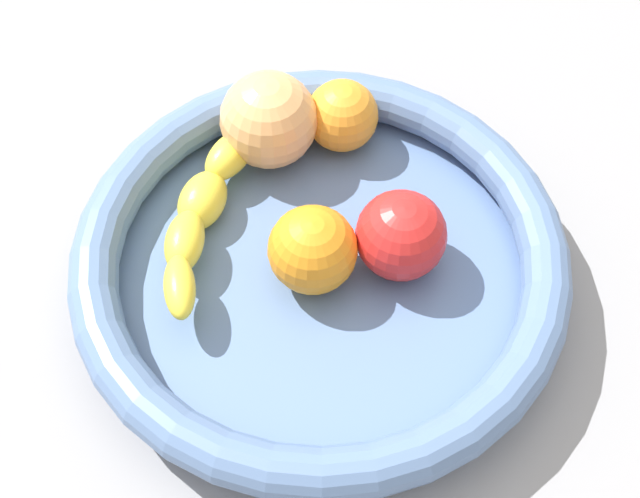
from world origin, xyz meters
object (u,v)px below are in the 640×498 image
at_px(fruit_bowl, 320,266).
at_px(peach_blush, 269,120).
at_px(banana_draped_left, 211,198).
at_px(orange_front, 314,253).
at_px(tomato_red, 401,235).
at_px(orange_mid_left, 342,116).

xyz_separation_m(fruit_bowl, peach_blush, (0.12, -0.01, 0.03)).
height_order(banana_draped_left, peach_blush, peach_blush).
bearing_deg(peach_blush, orange_front, 173.62).
xyz_separation_m(banana_draped_left, tomato_red, (-0.09, -0.11, 0.01)).
height_order(fruit_bowl, orange_mid_left, orange_mid_left).
bearing_deg(banana_draped_left, peach_blush, -55.92).
xyz_separation_m(orange_front, orange_mid_left, (0.11, -0.07, -0.00)).
xyz_separation_m(fruit_bowl, orange_front, (-0.00, 0.01, 0.02)).
distance_m(fruit_bowl, peach_blush, 0.13).
distance_m(fruit_bowl, tomato_red, 0.06).
distance_m(orange_front, tomato_red, 0.06).
bearing_deg(peach_blush, tomato_red, -160.09).
height_order(fruit_bowl, tomato_red, tomato_red).
bearing_deg(orange_mid_left, tomato_red, 176.04).
bearing_deg(fruit_bowl, orange_mid_left, -30.68).
height_order(orange_front, tomato_red, tomato_red).
bearing_deg(fruit_bowl, tomato_red, -103.50).
height_order(fruit_bowl, peach_blush, peach_blush).
relative_size(orange_front, peach_blush, 0.85).
height_order(banana_draped_left, tomato_red, tomato_red).
height_order(banana_draped_left, orange_front, orange_front).
xyz_separation_m(banana_draped_left, orange_front, (-0.08, -0.05, 0.01)).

